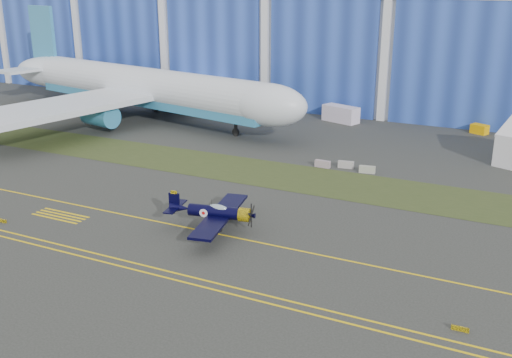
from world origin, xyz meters
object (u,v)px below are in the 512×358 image
at_px(warbird, 215,212).
at_px(jetliner, 143,45).
at_px(tug, 480,129).
at_px(shipping_container, 341,114).

height_order(warbird, jetliner, jetliner).
height_order(jetliner, tug, jetliner).
relative_size(shipping_container, tug, 2.50).
xyz_separation_m(warbird, tug, (18.25, 51.25, -1.17)).
distance_m(shipping_container, tug, 22.25).
bearing_deg(tug, warbird, -85.05).
xyz_separation_m(warbird, jetliner, (-34.77, 37.04, 10.61)).
bearing_deg(warbird, shipping_container, 83.30).
bearing_deg(warbird, tug, 59.17).
height_order(warbird, shipping_container, warbird).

